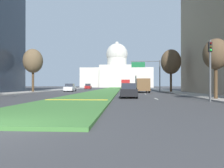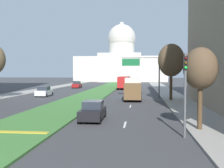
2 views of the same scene
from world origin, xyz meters
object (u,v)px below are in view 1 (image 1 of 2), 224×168
Objects in this scene: sedan_midblock at (70,88)px; sedan_distant at (138,87)px; street_tree_left_mid at (33,61)px; street_tree_right_mid at (171,62)px; street_tree_right_near at (216,55)px; box_truck_delivery at (142,84)px; traffic_light_near_right at (210,62)px; overhead_guide_sign at (149,69)px; sedan_lead_stopped at (128,91)px; capitol_building at (117,73)px; sedan_far_horizon at (88,87)px; city_bus at (125,84)px.

sedan_midblock is 18.13m from sedan_distant.
street_tree_left_mid reaches higher than street_tree_right_mid.
street_tree_right_near is 0.90× the size of box_truck_delivery.
sedan_distant is (-3.62, 35.86, -2.46)m from traffic_light_near_right.
overhead_guide_sign is at bearing -81.77° from sedan_distant.
street_tree_left_mid is 23.26m from sedan_lead_stopped.
sedan_lead_stopped is (-8.26, -15.83, -4.93)m from street_tree_right_mid.
capitol_building reaches higher than sedan_distant.
capitol_building is at bearing 96.62° from sedan_distant.
sedan_far_horizon is (-18.93, 49.24, -2.48)m from traffic_light_near_right.
sedan_distant is (-1.54, 10.68, -3.81)m from overhead_guide_sign.
street_tree_right_mid is 21.41m from sedan_midblock.
city_bus is (0.00, 42.39, 1.01)m from sedan_lead_stopped.
traffic_light_near_right is 0.81× the size of box_truck_delivery.
city_bus is at bearing 97.98° from traffic_light_near_right.
sedan_distant is (7.62, -65.67, -7.18)m from capitol_building.
sedan_far_horizon is at bearing 125.01° from overhead_guide_sign.
traffic_light_near_right is at bearing -39.38° from street_tree_left_mid.
city_bus is (12.06, 21.89, 0.98)m from sedan_midblock.
capitol_building reaches higher than sedan_far_horizon.
overhead_guide_sign reaches higher than box_truck_delivery.
overhead_guide_sign is 5.47m from street_tree_right_mid.
city_bus is (-6.70, 47.77, -1.54)m from traffic_light_near_right.
overhead_guide_sign is 0.81× the size of street_tree_right_mid.
traffic_light_near_right is at bearing -38.78° from sedan_lead_stopped.
sedan_midblock is 23.35m from sedan_far_horizon.
city_bus is at bearing 57.95° from street_tree_left_mid.
street_tree_left_mid is 1.81× the size of sedan_distant.
street_tree_right_mid is 6.67m from box_truck_delivery.
traffic_light_near_right is 31.39m from street_tree_left_mid.
traffic_light_near_right reaches higher than sedan_distant.
street_tree_right_mid is at bearing -72.73° from city_bus.
capitol_building reaches higher than sedan_lead_stopped.
sedan_midblock is (-7.51, -75.64, -7.25)m from capitol_building.
overhead_guide_sign is 1.02× the size of box_truck_delivery.
sedan_distant is (-4.95, 33.82, -3.39)m from street_tree_right_near.
capitol_building is at bearing 97.21° from street_tree_right_near.
capitol_building is at bearing 81.00° from street_tree_left_mid.
sedan_lead_stopped is (-4.63, -19.79, -3.90)m from overhead_guide_sign.
sedan_distant is at bearing 98.23° from overhead_guide_sign.
sedan_lead_stopped is 45.53m from sedan_far_horizon.
overhead_guide_sign reaches higher than traffic_light_near_right.
street_tree_left_mid is at bearing -100.14° from sedan_far_horizon.
capitol_building is 53.34m from sedan_far_horizon.
traffic_light_near_right is at bearing -94.20° from street_tree_right_mid.
traffic_light_near_right reaches higher than sedan_midblock.
street_tree_right_mid is (0.22, 19.17, 1.45)m from street_tree_right_near.
street_tree_right_mid is at bearing 3.03° from street_tree_left_mid.
street_tree_left_mid is 1.27× the size of box_truck_delivery.
overhead_guide_sign is at bearing -54.99° from sedan_far_horizon.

